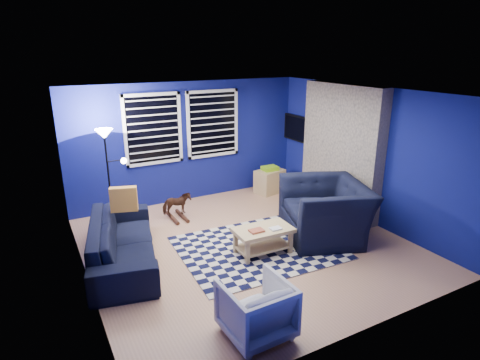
# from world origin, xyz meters

# --- Properties ---
(floor) EXTENTS (5.00, 5.00, 0.00)m
(floor) POSITION_xyz_m (0.00, 0.00, 0.00)
(floor) COLOR tan
(floor) RESTS_ON ground
(ceiling) EXTENTS (5.00, 5.00, 0.00)m
(ceiling) POSITION_xyz_m (0.00, 0.00, 2.50)
(ceiling) COLOR white
(ceiling) RESTS_ON wall_back
(wall_back) EXTENTS (5.00, 0.00, 5.00)m
(wall_back) POSITION_xyz_m (0.00, 2.50, 1.25)
(wall_back) COLOR navy
(wall_back) RESTS_ON floor
(wall_left) EXTENTS (0.00, 5.00, 5.00)m
(wall_left) POSITION_xyz_m (-2.50, 0.00, 1.25)
(wall_left) COLOR navy
(wall_left) RESTS_ON floor
(wall_right) EXTENTS (0.00, 5.00, 5.00)m
(wall_right) POSITION_xyz_m (2.50, 0.00, 1.25)
(wall_right) COLOR navy
(wall_right) RESTS_ON floor
(fireplace) EXTENTS (0.65, 2.00, 2.50)m
(fireplace) POSITION_xyz_m (2.36, 0.50, 1.20)
(fireplace) COLOR gray
(fireplace) RESTS_ON floor
(window_left) EXTENTS (1.17, 0.06, 1.42)m
(window_left) POSITION_xyz_m (-0.75, 2.46, 1.60)
(window_left) COLOR black
(window_left) RESTS_ON wall_back
(window_right) EXTENTS (1.17, 0.06, 1.42)m
(window_right) POSITION_xyz_m (0.55, 2.46, 1.60)
(window_right) COLOR black
(window_right) RESTS_ON wall_back
(tv) EXTENTS (0.07, 1.00, 0.58)m
(tv) POSITION_xyz_m (2.45, 2.00, 1.40)
(tv) COLOR black
(tv) RESTS_ON wall_right
(rug) EXTENTS (2.60, 2.12, 0.02)m
(rug) POSITION_xyz_m (0.10, -0.18, 0.01)
(rug) COLOR black
(rug) RESTS_ON floor
(sofa) EXTENTS (2.47, 1.39, 0.68)m
(sofa) POSITION_xyz_m (-1.93, 0.43, 0.34)
(sofa) COLOR black
(sofa) RESTS_ON floor
(armchair_big) EXTENTS (1.83, 1.72, 0.96)m
(armchair_big) POSITION_xyz_m (1.34, -0.35, 0.48)
(armchair_big) COLOR black
(armchair_big) RESTS_ON floor
(armchair_bent) EXTENTS (0.74, 0.76, 0.67)m
(armchair_bent) POSITION_xyz_m (-0.99, -1.96, 0.34)
(armchair_bent) COLOR gray
(armchair_bent) RESTS_ON floor
(rocking_horse) EXTENTS (0.30, 0.55, 0.45)m
(rocking_horse) POSITION_xyz_m (-0.64, 1.60, 0.29)
(rocking_horse) COLOR #482817
(rocking_horse) RESTS_ON floor
(coffee_table) EXTENTS (0.93, 0.56, 0.46)m
(coffee_table) POSITION_xyz_m (0.08, -0.37, 0.32)
(coffee_table) COLOR tan
(coffee_table) RESTS_ON rug
(cabinet) EXTENTS (0.71, 0.55, 0.61)m
(cabinet) POSITION_xyz_m (1.72, 2.01, 0.27)
(cabinet) COLOR tan
(cabinet) RESTS_ON floor
(floor_lamp) EXTENTS (0.49, 0.30, 1.80)m
(floor_lamp) POSITION_xyz_m (-1.76, 1.91, 1.47)
(floor_lamp) COLOR black
(floor_lamp) RESTS_ON floor
(throw_pillow) EXTENTS (0.43, 0.24, 0.39)m
(throw_pillow) POSITION_xyz_m (-1.78, 0.79, 0.88)
(throw_pillow) COLOR gold
(throw_pillow) RESTS_ON sofa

